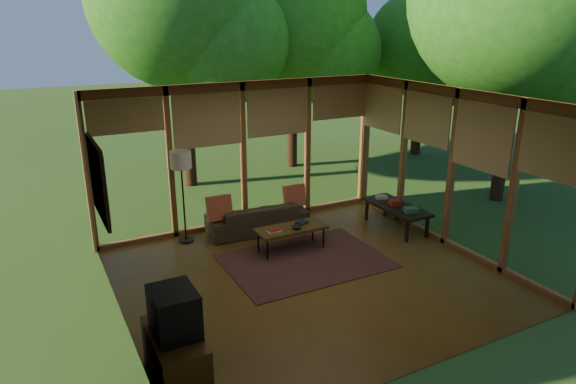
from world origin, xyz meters
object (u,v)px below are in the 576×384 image
floor_lamp (181,165)px  side_console (396,208)px  television (174,312)px  media_cabinet (176,358)px  sofa (257,218)px  coffee_table (291,229)px

floor_lamp → side_console: size_ratio=1.18×
floor_lamp → television: bearing=-108.0°
media_cabinet → side_console: 5.41m
sofa → side_console: (2.36, -1.07, 0.14)m
media_cabinet → television: (0.02, 0.00, 0.55)m
sofa → media_cabinet: 4.25m
media_cabinet → floor_lamp: 3.94m
sofa → floor_lamp: (-1.32, 0.16, 1.14)m
sofa → coffee_table: sofa is taller
coffee_table → floor_lamp: bearing=141.0°
side_console → coffee_table: bearing=179.1°
sofa → floor_lamp: size_ratio=1.11×
side_console → media_cabinet: bearing=-154.2°
floor_lamp → side_console: bearing=-18.5°
media_cabinet → side_console: size_ratio=0.71×
sofa → floor_lamp: bearing=-2.7°
media_cabinet → coffee_table: (2.66, 2.39, 0.09)m
floor_lamp → coffee_table: bearing=-39.0°
television → media_cabinet: bearing=180.0°
floor_lamp → coffee_table: (1.48, -1.20, -1.01)m
media_cabinet → side_console: bearing=25.8°
television → floor_lamp: size_ratio=0.33×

